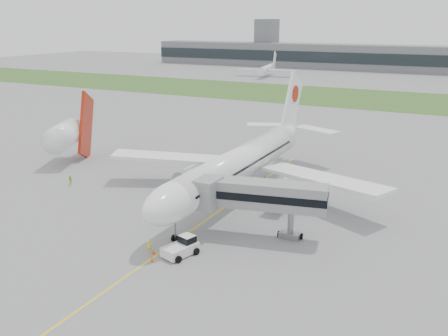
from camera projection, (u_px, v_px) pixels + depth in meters
The scene contains 14 objects.
ground at pixel (228, 205), 76.66m from camera, with size 600.00×600.00×0.00m, color gray.
apron_markings at pixel (213, 216), 72.39m from camera, with size 70.00×70.00×0.04m, color yellow, non-canonical shape.
grass_strip at pixel (378, 99), 179.01m from camera, with size 600.00×50.00×0.02m, color #2C5921.
terminal_building at pixel (418, 59), 270.73m from camera, with size 320.00×22.30×14.00m.
control_tower at pixel (266, 65), 313.93m from camera, with size 12.00×12.00×56.00m, color slate, non-canonical shape.
airliner at pixel (242, 162), 79.20m from camera, with size 48.13×53.95×17.88m.
pushback_tug at pixel (182, 247), 60.12m from camera, with size 3.89×4.85×2.22m.
jet_bridge at pixel (257, 195), 63.78m from camera, with size 16.56×7.96×7.77m.
safety_cone_left at pixel (153, 252), 60.41m from camera, with size 0.42×0.42×0.57m, color #FF3A0D.
safety_cone_right at pixel (152, 260), 58.47m from camera, with size 0.37×0.37×0.51m, color #FF3A0D.
ground_crew_near at pixel (149, 246), 60.68m from camera, with size 0.62×0.40×1.69m, color #EFFF2A.
ground_crew_far at pixel (71, 181), 85.54m from camera, with size 0.80×0.63×1.66m, color #9DF629.
neighbor_aircraft at pixel (67, 134), 98.06m from camera, with size 8.97×17.64×14.39m.
distant_aircraft_left at pixel (267, 77), 251.29m from camera, with size 30.29×26.72×11.58m, color white, non-canonical shape.
Camera 1 is at (32.25, -64.24, 27.24)m, focal length 40.00 mm.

